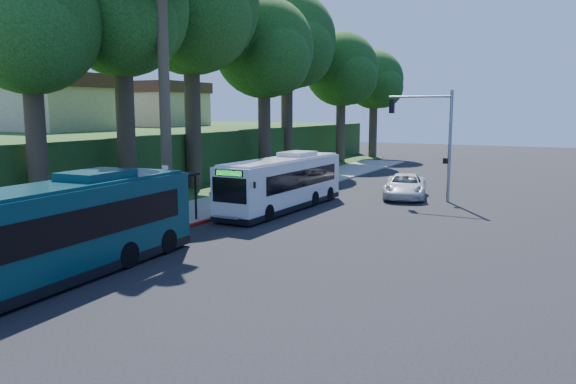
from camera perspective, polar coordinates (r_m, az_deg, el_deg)
The scene contains 18 objects.
ground at distance 29.04m, azimuth 2.49°, elevation -3.15°, with size 140.00×140.00×0.00m, color black.
sidewalk at distance 32.72m, azimuth -9.18°, elevation -1.83°, with size 4.50×70.00×0.12m, color gray.
red_curb at distance 28.23m, azimuth -10.27°, elevation -3.48°, with size 0.25×30.00×0.13m, color maroon.
grass_verge at distance 40.08m, azimuth -11.48°, elevation -0.06°, with size 8.00×70.00×0.06m, color #234719.
bus_shelter at distance 30.21m, azimuth -12.42°, elevation 0.59°, with size 3.20×1.51×2.55m.
stop_sign_pole at distance 27.36m, azimuth -12.32°, elevation 0.38°, with size 0.35×0.06×3.17m.
traffic_signal_pole at distance 36.76m, azimuth 14.61°, elevation 5.97°, with size 4.10×0.30×7.00m.
hillside_backdrop at distance 56.12m, azimuth -15.68°, elevation 4.64°, with size 24.00×60.00×8.80m.
tree_0 at distance 35.90m, azimuth -16.48°, elevation 16.70°, with size 8.40×8.00×15.70m.
tree_1 at distance 42.80m, azimuth -9.78°, elevation 17.58°, with size 10.50×10.00×18.26m.
tree_2 at distance 48.35m, azimuth -2.36°, elevation 13.93°, with size 8.82×8.40×15.12m.
tree_3 at distance 56.44m, azimuth -0.01°, elevation 14.67°, with size 10.08×9.60×17.28m.
tree_4 at distance 62.46m, azimuth 5.52°, elevation 11.95°, with size 8.40×8.00×14.14m.
tree_5 at distance 69.57m, azimuth 8.79°, elevation 10.90°, with size 7.35×7.00×12.86m.
tree_6 at distance 32.04m, azimuth -24.74°, elevation 14.64°, with size 7.56×7.20×13.74m.
white_bus at distance 32.75m, azimuth -0.44°, elevation 1.00°, with size 2.59×11.01×3.27m.
teal_bus at distance 20.67m, azimuth -22.24°, elevation -3.56°, with size 3.18×12.13×3.58m.
pickup at distance 37.91m, azimuth 11.80°, elevation 0.60°, with size 2.60×5.64×1.57m, color silver.
Camera 1 is at (11.98, -25.80, 5.81)m, focal length 35.00 mm.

